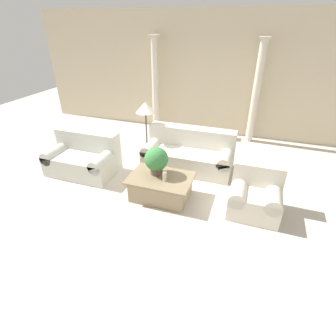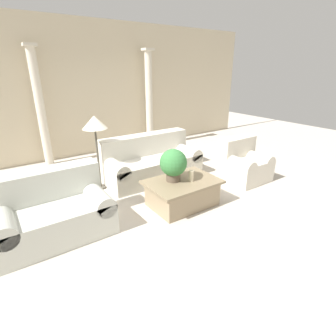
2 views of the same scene
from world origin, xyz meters
TOP-DOWN VIEW (x-y plane):
  - ground_plane at (0.00, 0.00)m, footprint 16.00×16.00m
  - wall_back at (0.00, 3.14)m, footprint 10.00×0.06m
  - sofa_long at (0.28, 0.83)m, footprint 1.93×0.89m
  - loveseat at (-1.81, -0.11)m, footprint 1.43×0.89m
  - coffee_table at (0.10, -0.47)m, footprint 1.15×0.80m
  - potted_plant at (-0.02, -0.37)m, footprint 0.43×0.43m
  - pillar_candle at (0.21, -0.56)m, footprint 0.08×0.08m
  - floor_lamp at (-0.76, 0.92)m, footprint 0.43×0.43m
  - column_left at (-1.27, 2.81)m, footprint 0.26×0.26m
  - column_right at (1.47, 2.81)m, footprint 0.26×0.26m
  - armchair at (1.76, -0.32)m, footprint 0.83×0.78m

SIDE VIEW (x-z plane):
  - ground_plane at x=0.00m, z-range 0.00..0.00m
  - coffee_table at x=0.10m, z-range 0.01..0.44m
  - armchair at x=1.76m, z-range -0.08..0.75m
  - sofa_long at x=0.28m, z-range -0.09..0.77m
  - loveseat at x=-1.81m, z-range -0.09..0.77m
  - pillar_candle at x=0.21m, z-range 0.43..0.61m
  - potted_plant at x=-0.02m, z-range 0.46..0.98m
  - floor_lamp at x=-0.76m, z-range 0.51..1.87m
  - column_left at x=-1.27m, z-range 0.03..2.61m
  - column_right at x=1.47m, z-range 0.03..2.61m
  - wall_back at x=0.00m, z-range 0.00..3.20m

